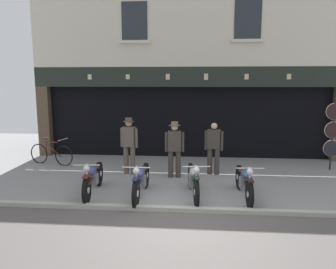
% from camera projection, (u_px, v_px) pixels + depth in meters
% --- Properties ---
extents(ground, '(23.15, 22.00, 0.18)m').
position_uv_depth(ground, '(176.00, 236.00, 6.01)').
color(ground, gray).
extents(shop_facade, '(11.45, 4.42, 6.59)m').
position_uv_depth(shop_facade, '(188.00, 106.00, 13.56)').
color(shop_facade, black).
rests_on(shop_facade, ground).
extents(motorcycle_left, '(0.62, 2.00, 0.92)m').
position_uv_depth(motorcycle_left, '(93.00, 178.00, 8.05)').
color(motorcycle_left, black).
rests_on(motorcycle_left, ground).
extents(motorcycle_center_left, '(0.62, 2.09, 0.93)m').
position_uv_depth(motorcycle_center_left, '(141.00, 180.00, 7.85)').
color(motorcycle_center_left, black).
rests_on(motorcycle_center_left, ground).
extents(motorcycle_center, '(0.62, 1.99, 0.93)m').
position_uv_depth(motorcycle_center, '(193.00, 180.00, 7.88)').
color(motorcycle_center, black).
rests_on(motorcycle_center, ground).
extents(motorcycle_center_right, '(0.62, 1.95, 0.92)m').
position_uv_depth(motorcycle_center_right, '(244.00, 181.00, 7.81)').
color(motorcycle_center_right, black).
rests_on(motorcycle_center_right, ground).
extents(salesman_left, '(0.55, 0.34, 1.72)m').
position_uv_depth(salesman_left, '(129.00, 143.00, 9.78)').
color(salesman_left, brown).
rests_on(salesman_left, ground).
extents(shopkeeper_center, '(0.56, 0.33, 1.65)m').
position_uv_depth(shopkeeper_center, '(175.00, 147.00, 9.42)').
color(shopkeeper_center, '#38332D').
rests_on(shopkeeper_center, ground).
extents(salesman_right, '(0.55, 0.30, 1.57)m').
position_uv_depth(salesman_right, '(214.00, 146.00, 9.77)').
color(salesman_right, '#38332D').
rests_on(salesman_right, ground).
extents(tyre_sign_pole, '(0.53, 0.06, 2.29)m').
position_uv_depth(tyre_sign_pole, '(333.00, 131.00, 10.17)').
color(tyre_sign_pole, '#232328').
rests_on(tyre_sign_pole, ground).
extents(advert_board_near, '(0.71, 0.03, 0.88)m').
position_uv_depth(advert_board_near, '(122.00, 109.00, 12.19)').
color(advert_board_near, silver).
extents(advert_board_far, '(0.84, 0.03, 0.90)m').
position_uv_depth(advert_board_far, '(93.00, 112.00, 12.31)').
color(advert_board_far, silver).
extents(leaning_bicycle, '(1.66, 0.61, 0.94)m').
position_uv_depth(leaning_bicycle, '(51.00, 154.00, 11.00)').
color(leaning_bicycle, black).
rests_on(leaning_bicycle, ground).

